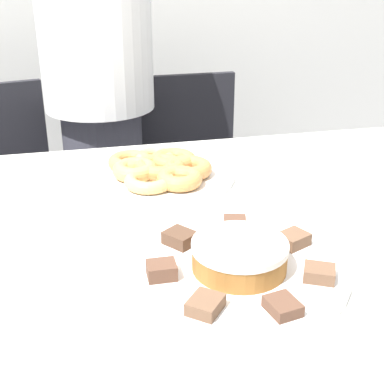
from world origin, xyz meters
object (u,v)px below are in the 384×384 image
object	(u,v)px
office_chair_right	(196,194)
person_standing	(100,96)
office_chair_left	(9,212)
plate_cake	(239,271)
frosted_cake	(239,255)
plate_donuts	(159,176)

from	to	relation	value
office_chair_right	person_standing	bearing A→B (deg)	176.58
office_chair_left	plate_cake	world-z (taller)	office_chair_left
person_standing	office_chair_left	xyz separation A→B (m)	(-0.37, -0.02, -0.42)
office_chair_left	office_chair_right	distance (m)	0.73
office_chair_left	frosted_cake	size ratio (longest dim) A/B	4.97
office_chair_left	office_chair_right	bearing A→B (deg)	-12.45
office_chair_right	plate_cake	size ratio (longest dim) A/B	2.19
office_chair_right	plate_cake	world-z (taller)	office_chair_right
plate_cake	frosted_cake	world-z (taller)	frosted_cake
person_standing	office_chair_right	xyz separation A→B (m)	(0.36, -0.01, -0.42)
office_chair_left	frosted_cake	distance (m)	1.34
office_chair_left	office_chair_right	size ratio (longest dim) A/B	1.00
plate_cake	office_chair_right	bearing A→B (deg)	80.33
person_standing	office_chair_right	world-z (taller)	person_standing
office_chair_right	plate_donuts	size ratio (longest dim) A/B	2.24
office_chair_left	plate_cake	xyz separation A→B (m)	(0.54, -1.16, 0.37)
person_standing	office_chair_right	size ratio (longest dim) A/B	1.84
office_chair_left	frosted_cake	bearing A→B (deg)	-77.74
plate_cake	plate_donuts	bearing A→B (deg)	97.44
office_chair_left	plate_donuts	bearing A→B (deg)	-67.68
office_chair_left	plate_cake	bearing A→B (deg)	-77.74
frosted_cake	office_chair_left	bearing A→B (deg)	114.83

